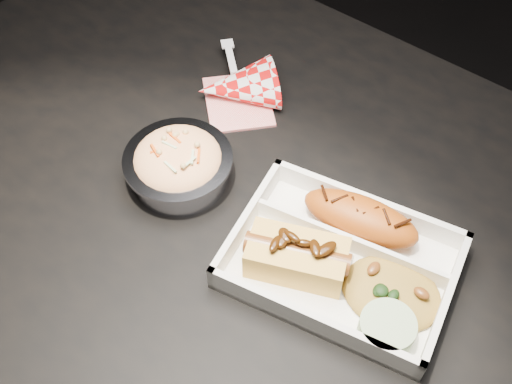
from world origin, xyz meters
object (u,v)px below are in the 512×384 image
dining_table (260,255)px  fried_pastry (361,218)px  napkin_fork (237,87)px  hotdog (297,255)px  food_tray (341,263)px  foil_coleslaw_cup (178,163)px

dining_table → fried_pastry: size_ratio=8.42×
dining_table → napkin_fork: (-0.16, 0.15, 0.11)m
fried_pastry → napkin_fork: bearing=160.5°
napkin_fork → hotdog: bearing=4.0°
dining_table → hotdog: hotdog is taller
napkin_fork → food_tray: bearing=13.5°
fried_pastry → napkin_fork: 0.28m
napkin_fork → dining_table: bearing=-1.6°
hotdog → napkin_fork: (-0.24, 0.18, -0.02)m
fried_pastry → hotdog: bearing=-107.3°
hotdog → fried_pastry: bearing=49.8°
dining_table → foil_coleslaw_cup: (-0.12, -0.02, 0.12)m
food_tray → napkin_fork: bearing=140.3°
dining_table → napkin_fork: size_ratio=7.46×
fried_pastry → foil_coleslaw_cup: size_ratio=1.04×
fried_pastry → foil_coleslaw_cup: 0.24m
foil_coleslaw_cup → napkin_fork: size_ratio=0.85×
dining_table → fried_pastry: (0.11, 0.05, 0.12)m
dining_table → napkin_fork: napkin_fork is taller
food_tray → fried_pastry: fried_pastry is taller
fried_pastry → foil_coleslaw_cup: bearing=-162.6°
food_tray → hotdog: bearing=-149.2°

